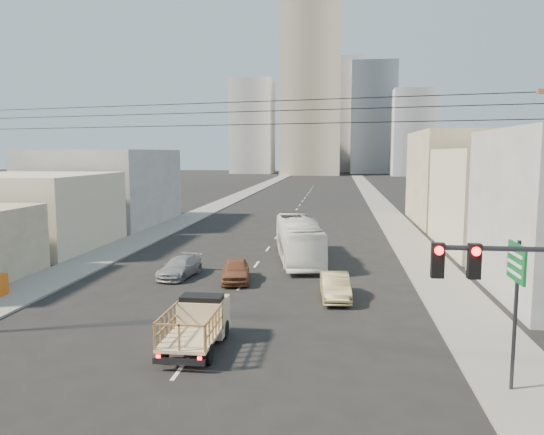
% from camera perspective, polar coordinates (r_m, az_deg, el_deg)
% --- Properties ---
extents(ground, '(420.00, 420.00, 0.00)m').
position_cam_1_polar(ground, '(18.34, -11.74, -18.08)').
color(ground, black).
rests_on(ground, ground).
extents(sidewalk_left, '(3.50, 180.00, 0.12)m').
position_cam_1_polar(sidewalk_left, '(87.74, -4.30, 2.00)').
color(sidewalk_left, slate).
rests_on(sidewalk_left, ground).
extents(sidewalk_right, '(3.50, 180.00, 0.12)m').
position_cam_1_polar(sidewalk_right, '(86.25, 11.20, 1.80)').
color(sidewalk_right, slate).
rests_on(sidewalk_right, ground).
extents(lane_dashes, '(0.15, 104.00, 0.01)m').
position_cam_1_polar(lane_dashes, '(69.33, 2.47, 0.63)').
color(lane_dashes, silver).
rests_on(lane_dashes, ground).
extents(flatbed_pickup, '(1.95, 4.41, 1.90)m').
position_cam_1_polar(flatbed_pickup, '(21.60, -8.09, -10.95)').
color(flatbed_pickup, '#CAAF88').
rests_on(flatbed_pickup, ground).
extents(city_bus, '(4.38, 11.18, 3.04)m').
position_cam_1_polar(city_bus, '(37.91, 2.88, -2.41)').
color(city_bus, white).
rests_on(city_bus, ground).
extents(sedan_brown, '(2.28, 4.28, 1.39)m').
position_cam_1_polar(sedan_brown, '(32.08, -3.94, -5.66)').
color(sedan_brown, brown).
rests_on(sedan_brown, ground).
extents(sedan_tan, '(1.76, 4.21, 1.35)m').
position_cam_1_polar(sedan_tan, '(28.46, 6.82, -7.38)').
color(sedan_tan, '#8D8052').
rests_on(sedan_tan, ground).
extents(sedan_grey, '(2.23, 4.38, 1.22)m').
position_cam_1_polar(sedan_grey, '(33.66, -9.89, -5.30)').
color(sedan_grey, gray).
rests_on(sedan_grey, ground).
extents(traffic_signal, '(3.23, 0.35, 6.00)m').
position_cam_1_polar(traffic_signal, '(13.40, 25.63, -9.52)').
color(traffic_signal, '#2D2D33').
rests_on(traffic_signal, ground).
extents(green_sign, '(0.18, 1.60, 5.00)m').
position_cam_1_polar(green_sign, '(18.52, 24.78, -6.08)').
color(green_sign, '#2D2D33').
rests_on(green_sign, ground).
extents(overhead_wires, '(23.01, 5.02, 0.72)m').
position_cam_1_polar(overhead_wires, '(18.09, -10.90, 10.81)').
color(overhead_wires, black).
rests_on(overhead_wires, ground).
extents(bldg_right_mid, '(11.00, 14.00, 8.00)m').
position_cam_1_polar(bldg_right_mid, '(46.01, 24.75, 1.73)').
color(bldg_right_mid, beige).
rests_on(bldg_right_mid, ground).
extents(bldg_right_far, '(12.00, 16.00, 10.00)m').
position_cam_1_polar(bldg_right_far, '(61.47, 20.75, 4.03)').
color(bldg_right_far, gray).
rests_on(bldg_right_far, ground).
extents(bldg_left_mid, '(11.00, 12.00, 6.00)m').
position_cam_1_polar(bldg_left_mid, '(46.89, -24.50, 0.60)').
color(bldg_left_mid, beige).
rests_on(bldg_left_mid, ground).
extents(bldg_left_far, '(12.00, 16.00, 8.00)m').
position_cam_1_polar(bldg_left_far, '(60.25, -17.50, 3.16)').
color(bldg_left_far, gray).
rests_on(bldg_left_far, ground).
extents(high_rise_tower, '(20.00, 20.00, 60.00)m').
position_cam_1_polar(high_rise_tower, '(187.25, 4.24, 13.85)').
color(high_rise_tower, gray).
rests_on(high_rise_tower, ground).
extents(midrise_ne, '(16.00, 16.00, 40.00)m').
position_cam_1_polar(midrise_ne, '(201.44, 10.80, 10.41)').
color(midrise_ne, gray).
rests_on(midrise_ne, ground).
extents(midrise_nw, '(15.00, 15.00, 34.00)m').
position_cam_1_polar(midrise_nw, '(198.42, -2.09, 9.71)').
color(midrise_nw, gray).
rests_on(midrise_nw, ground).
extents(midrise_back, '(18.00, 18.00, 44.00)m').
position_cam_1_polar(midrise_back, '(216.15, 7.33, 10.77)').
color(midrise_back, gray).
rests_on(midrise_back, ground).
extents(midrise_east, '(14.00, 14.00, 28.00)m').
position_cam_1_polar(midrise_east, '(182.44, 14.97, 8.77)').
color(midrise_east, gray).
rests_on(midrise_east, ground).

